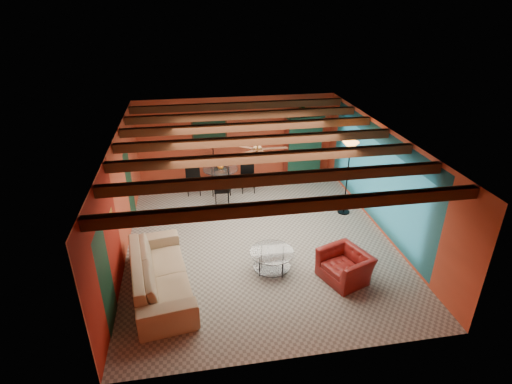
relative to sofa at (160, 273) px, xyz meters
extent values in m
cube|color=gray|center=(2.36, 1.78, -0.42)|extent=(6.50, 8.00, 0.01)
cube|color=silver|center=(2.36, 1.78, 2.28)|extent=(6.50, 8.00, 0.01)
cube|color=#D85131|center=(2.36, 5.78, 0.93)|extent=(6.50, 0.02, 2.70)
cube|color=maroon|center=(-0.89, 1.78, 0.93)|extent=(0.02, 8.00, 2.70)
cube|color=#2C7181|center=(5.61, 1.78, 0.93)|extent=(0.02, 8.00, 2.70)
imported|color=tan|center=(0.00, 0.00, 0.00)|extent=(1.51, 2.97, 0.83)
imported|color=maroon|center=(3.92, -0.30, -0.09)|extent=(1.19, 1.26, 0.66)
cube|color=maroon|center=(4.56, 5.48, 0.59)|extent=(1.23, 0.75, 2.02)
cube|color=black|center=(1.46, 5.74, 1.23)|extent=(1.05, 0.03, 0.65)
imported|color=#26661E|center=(4.56, 5.48, 1.82)|extent=(0.47, 0.43, 0.45)
imported|color=orange|center=(1.67, 4.46, 0.82)|extent=(0.26, 0.26, 0.20)
camera|label=1|loc=(0.81, -7.04, 5.20)|focal=28.40mm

